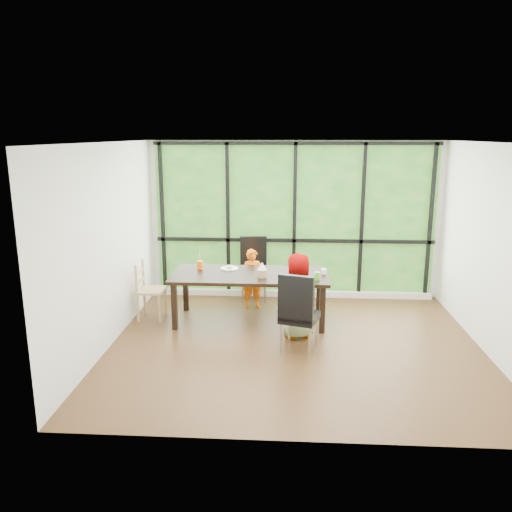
{
  "coord_description": "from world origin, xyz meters",
  "views": [
    {
      "loc": [
        -0.13,
        -6.5,
        2.8
      ],
      "look_at": [
        -0.58,
        0.79,
        1.05
      ],
      "focal_mm": 35.77,
      "sensor_mm": 36.0,
      "label": 1
    }
  ],
  "objects_px": {
    "chair_window_leather": "(254,270)",
    "tissue_box": "(262,273)",
    "dining_table": "(250,297)",
    "plate_far": "(229,268)",
    "child_toddler": "(253,279)",
    "white_mug": "(324,271)",
    "plate_near": "(293,278)",
    "orange_cup": "(200,265)",
    "chair_end_beech": "(151,290)",
    "chair_interior_leather": "(300,311)",
    "child_older": "(296,296)",
    "green_cup": "(317,276)"
  },
  "relations": [
    {
      "from": "plate_far",
      "to": "orange_cup",
      "type": "height_order",
      "value": "orange_cup"
    },
    {
      "from": "plate_near",
      "to": "white_mug",
      "type": "xyz_separation_m",
      "value": [
        0.47,
        0.3,
        0.03
      ]
    },
    {
      "from": "child_toddler",
      "to": "orange_cup",
      "type": "bearing_deg",
      "value": -166.67
    },
    {
      "from": "plate_far",
      "to": "green_cup",
      "type": "xyz_separation_m",
      "value": [
        1.33,
        -0.53,
        0.05
      ]
    },
    {
      "from": "chair_interior_leather",
      "to": "white_mug",
      "type": "bearing_deg",
      "value": -92.09
    },
    {
      "from": "dining_table",
      "to": "plate_far",
      "type": "distance_m",
      "value": 0.57
    },
    {
      "from": "child_toddler",
      "to": "tissue_box",
      "type": "distance_m",
      "value": 0.88
    },
    {
      "from": "green_cup",
      "to": "tissue_box",
      "type": "distance_m",
      "value": 0.81
    },
    {
      "from": "green_cup",
      "to": "white_mug",
      "type": "distance_m",
      "value": 0.35
    },
    {
      "from": "orange_cup",
      "to": "white_mug",
      "type": "distance_m",
      "value": 1.91
    },
    {
      "from": "tissue_box",
      "to": "dining_table",
      "type": "bearing_deg",
      "value": 138.23
    },
    {
      "from": "chair_window_leather",
      "to": "child_older",
      "type": "distance_m",
      "value": 1.75
    },
    {
      "from": "orange_cup",
      "to": "white_mug",
      "type": "xyz_separation_m",
      "value": [
        1.91,
        -0.16,
        -0.03
      ]
    },
    {
      "from": "chair_end_beech",
      "to": "tissue_box",
      "type": "relative_size",
      "value": 6.73
    },
    {
      "from": "orange_cup",
      "to": "chair_end_beech",
      "type": "bearing_deg",
      "value": -165.79
    },
    {
      "from": "chair_window_leather",
      "to": "chair_end_beech",
      "type": "distance_m",
      "value": 1.82
    },
    {
      "from": "chair_window_leather",
      "to": "chair_end_beech",
      "type": "bearing_deg",
      "value": -151.57
    },
    {
      "from": "plate_near",
      "to": "dining_table",
      "type": "bearing_deg",
      "value": 159.15
    },
    {
      "from": "chair_interior_leather",
      "to": "white_mug",
      "type": "relative_size",
      "value": 13.92
    },
    {
      "from": "dining_table",
      "to": "chair_interior_leather",
      "type": "height_order",
      "value": "chair_interior_leather"
    },
    {
      "from": "dining_table",
      "to": "tissue_box",
      "type": "height_order",
      "value": "tissue_box"
    },
    {
      "from": "green_cup",
      "to": "white_mug",
      "type": "xyz_separation_m",
      "value": [
        0.12,
        0.33,
        -0.02
      ]
    },
    {
      "from": "plate_far",
      "to": "green_cup",
      "type": "relative_size",
      "value": 2.36
    },
    {
      "from": "chair_window_leather",
      "to": "tissue_box",
      "type": "distance_m",
      "value": 1.24
    },
    {
      "from": "plate_far",
      "to": "tissue_box",
      "type": "height_order",
      "value": "tissue_box"
    },
    {
      "from": "child_older",
      "to": "plate_near",
      "type": "bearing_deg",
      "value": -101.93
    },
    {
      "from": "orange_cup",
      "to": "tissue_box",
      "type": "relative_size",
      "value": 1.01
    },
    {
      "from": "chair_end_beech",
      "to": "child_toddler",
      "type": "xyz_separation_m",
      "value": [
        1.53,
        0.6,
        0.04
      ]
    },
    {
      "from": "plate_near",
      "to": "orange_cup",
      "type": "bearing_deg",
      "value": 162.46
    },
    {
      "from": "green_cup",
      "to": "tissue_box",
      "type": "xyz_separation_m",
      "value": [
        -0.8,
        0.1,
        -0.0
      ]
    },
    {
      "from": "chair_end_beech",
      "to": "tissue_box",
      "type": "bearing_deg",
      "value": -95.4
    },
    {
      "from": "dining_table",
      "to": "child_older",
      "type": "distance_m",
      "value": 0.94
    },
    {
      "from": "dining_table",
      "to": "child_toddler",
      "type": "distance_m",
      "value": 0.64
    },
    {
      "from": "dining_table",
      "to": "orange_cup",
      "type": "distance_m",
      "value": 0.93
    },
    {
      "from": "chair_window_leather",
      "to": "plate_far",
      "type": "bearing_deg",
      "value": -118.16
    },
    {
      "from": "dining_table",
      "to": "chair_interior_leather",
      "type": "relative_size",
      "value": 2.17
    },
    {
      "from": "child_toddler",
      "to": "child_older",
      "type": "relative_size",
      "value": 0.81
    },
    {
      "from": "chair_end_beech",
      "to": "plate_far",
      "type": "relative_size",
      "value": 3.27
    },
    {
      "from": "child_toddler",
      "to": "white_mug",
      "type": "xyz_separation_m",
      "value": [
        1.11,
        -0.57,
        0.3
      ]
    },
    {
      "from": "chair_end_beech",
      "to": "green_cup",
      "type": "distance_m",
      "value": 2.57
    },
    {
      "from": "chair_interior_leather",
      "to": "tissue_box",
      "type": "xyz_separation_m",
      "value": [
        -0.54,
        0.88,
        0.27
      ]
    },
    {
      "from": "plate_far",
      "to": "white_mug",
      "type": "distance_m",
      "value": 1.47
    },
    {
      "from": "green_cup",
      "to": "chair_end_beech",
      "type": "bearing_deg",
      "value": 173.29
    },
    {
      "from": "orange_cup",
      "to": "child_older",
      "type": "bearing_deg",
      "value": -28.11
    },
    {
      "from": "chair_end_beech",
      "to": "orange_cup",
      "type": "bearing_deg",
      "value": -74.75
    },
    {
      "from": "plate_near",
      "to": "plate_far",
      "type": "bearing_deg",
      "value": 152.99
    },
    {
      "from": "white_mug",
      "to": "tissue_box",
      "type": "distance_m",
      "value": 0.95
    },
    {
      "from": "plate_near",
      "to": "tissue_box",
      "type": "xyz_separation_m",
      "value": [
        -0.45,
        0.07,
        0.05
      ]
    },
    {
      "from": "child_toddler",
      "to": "tissue_box",
      "type": "relative_size",
      "value": 7.35
    },
    {
      "from": "dining_table",
      "to": "chair_interior_leather",
      "type": "distance_m",
      "value": 1.29
    }
  ]
}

